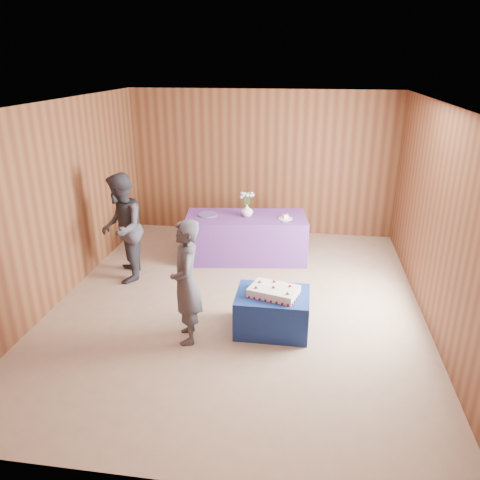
% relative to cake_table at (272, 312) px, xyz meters
% --- Properties ---
extents(ground, '(6.00, 6.00, 0.00)m').
position_rel_cake_table_xyz_m(ground, '(-0.53, 0.59, -0.25)').
color(ground, gray).
rests_on(ground, ground).
extents(room_shell, '(5.04, 6.04, 2.72)m').
position_rel_cake_table_xyz_m(room_shell, '(-0.53, 0.59, 1.55)').
color(room_shell, brown).
rests_on(room_shell, ground).
extents(cake_table, '(0.90, 0.70, 0.50)m').
position_rel_cake_table_xyz_m(cake_table, '(0.00, 0.00, 0.00)').
color(cake_table, navy).
rests_on(cake_table, ground).
extents(serving_table, '(2.10, 1.15, 0.75)m').
position_rel_cake_table_xyz_m(serving_table, '(-0.63, 2.22, 0.12)').
color(serving_table, '#5D328B').
rests_on(serving_table, ground).
extents(sheet_cake, '(0.68, 0.55, 0.14)m').
position_rel_cake_table_xyz_m(sheet_cake, '(0.01, -0.03, 0.30)').
color(sheet_cake, white).
rests_on(sheet_cake, cake_table).
extents(vase, '(0.24, 0.24, 0.20)m').
position_rel_cake_table_xyz_m(vase, '(-0.62, 2.21, 0.60)').
color(vase, silver).
rests_on(vase, serving_table).
extents(flower_spray, '(0.24, 0.24, 0.18)m').
position_rel_cake_table_xyz_m(flower_spray, '(-0.62, 2.21, 0.86)').
color(flower_spray, '#2A692A').
rests_on(flower_spray, vase).
extents(platter, '(0.41, 0.41, 0.02)m').
position_rel_cake_table_xyz_m(platter, '(-1.28, 2.18, 0.51)').
color(platter, '#564891').
rests_on(platter, serving_table).
extents(plate, '(0.30, 0.30, 0.01)m').
position_rel_cake_table_xyz_m(plate, '(0.02, 2.17, 0.51)').
color(plate, white).
rests_on(plate, serving_table).
extents(cake_slice, '(0.10, 0.09, 0.09)m').
position_rel_cake_table_xyz_m(cake_slice, '(0.02, 2.17, 0.55)').
color(cake_slice, white).
rests_on(cake_slice, plate).
extents(knife, '(0.26, 0.08, 0.00)m').
position_rel_cake_table_xyz_m(knife, '(0.06, 2.01, 0.50)').
color(knife, '#BCBCC1').
rests_on(knife, serving_table).
extents(guest_left, '(0.50, 0.64, 1.53)m').
position_rel_cake_table_xyz_m(guest_left, '(-0.99, -0.36, 0.51)').
color(guest_left, '#3C3B46').
rests_on(guest_left, ground).
extents(guest_right, '(0.84, 0.96, 1.66)m').
position_rel_cake_table_xyz_m(guest_right, '(-2.37, 1.13, 0.58)').
color(guest_right, '#31303A').
rests_on(guest_right, ground).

